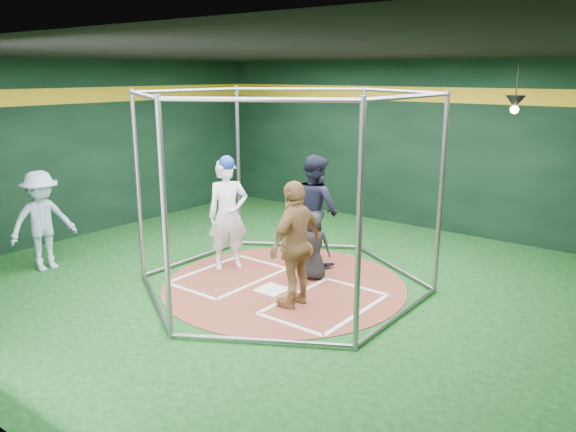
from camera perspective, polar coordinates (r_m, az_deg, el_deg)
The scene contains 12 objects.
room_shell at distance 8.40m, azimuth -0.39°, elevation 4.20°, with size 10.10×9.10×3.53m.
clay_disc at distance 8.87m, azimuth -0.40°, elevation -6.99°, with size 3.80×3.80×0.01m, color brown.
home_plate at distance 8.65m, azimuth -1.64°, elevation -7.48°, with size 0.43×0.43×0.01m, color white.
batter_box_left at distance 9.28m, azimuth -6.01°, elevation -6.02°, with size 1.17×1.77×0.01m.
batter_box_right at distance 8.16m, azimuth 3.81°, elevation -8.90°, with size 1.17×1.77×0.01m.
batting_cage at distance 8.44m, azimuth -0.42°, elevation 2.50°, with size 4.05×4.67×3.00m.
pendant_lamp_near at distance 10.51m, azimuth 22.08°, elevation 10.65°, with size 0.34×0.34×0.90m.
batter_figure at distance 9.40m, azimuth -6.12°, elevation 0.30°, with size 0.75×0.81×1.92m.
visitor_leopard at distance 7.83m, azimuth 0.78°, elevation -2.89°, with size 1.06×0.44×1.81m, color tan.
catcher_figure at distance 8.94m, azimuth 2.53°, elevation -3.09°, with size 0.63×0.66×1.09m.
umpire at distance 9.62m, azimuth 2.75°, elevation 0.65°, with size 0.92×0.72×1.89m, color black.
bystander_blue at distance 10.19m, azimuth -23.68°, elevation -0.46°, with size 1.09×0.62×1.68m, color #99B1CA.
Camera 1 is at (5.11, -6.49, 3.24)m, focal length 35.00 mm.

